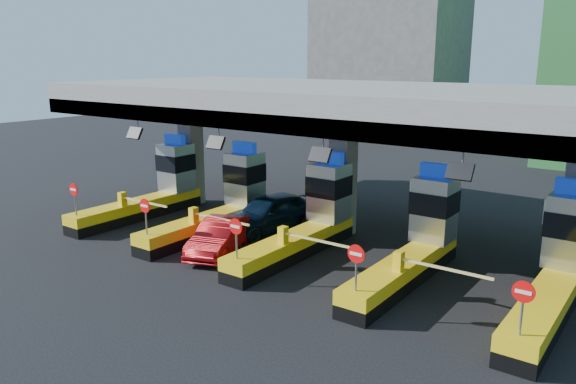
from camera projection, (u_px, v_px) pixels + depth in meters
The scene contains 10 objects.
ground at pixel (306, 251), 24.58m from camera, with size 120.00×120.00×0.00m, color black.
toll_canopy at pixel (343, 105), 25.41m from camera, with size 28.00×12.09×7.00m.
toll_lane_far_left at pixel (156, 188), 30.18m from camera, with size 4.43×8.00×4.16m.
toll_lane_left at pixel (225, 202), 27.33m from camera, with size 4.43×8.00×4.16m.
toll_lane_center at pixel (310, 219), 24.47m from camera, with size 4.43×8.00×4.16m.
toll_lane_right at pixel (418, 240), 21.62m from camera, with size 4.43×8.00×4.16m.
toll_lane_far_right at pixel (559, 267), 18.76m from camera, with size 4.43×8.00×4.16m.
bg_building_concrete at pixel (389, 50), 58.81m from camera, with size 14.00×10.00×18.00m, color #4C4C49.
van at pixel (271, 213), 27.15m from camera, with size 2.19×5.44×1.85m, color black.
red_car at pixel (220, 236), 24.17m from camera, with size 1.56×4.46×1.47m, color #9A0B0F.
Camera 1 is at (13.03, -19.34, 8.22)m, focal length 35.00 mm.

